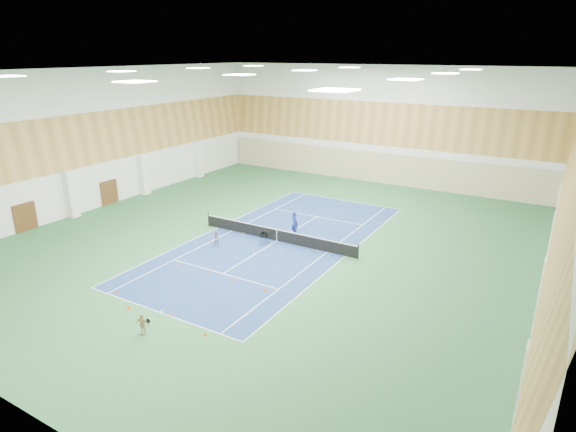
{
  "coord_description": "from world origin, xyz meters",
  "views": [
    {
      "loc": [
        17.46,
        -27.85,
        13.2
      ],
      "look_at": [
        0.78,
        0.3,
        2.0
      ],
      "focal_mm": 30.0,
      "sensor_mm": 36.0,
      "label": 1
    }
  ],
  "objects_px": {
    "coach": "(295,223)",
    "child_court": "(217,239)",
    "ball_cart": "(264,239)",
    "child_apron": "(142,324)",
    "tennis_net": "(277,234)"
  },
  "relations": [
    {
      "from": "ball_cart",
      "to": "coach",
      "type": "bearing_deg",
      "value": 63.34
    },
    {
      "from": "coach",
      "to": "child_court",
      "type": "relative_size",
      "value": 1.55
    },
    {
      "from": "tennis_net",
      "to": "coach",
      "type": "xyz_separation_m",
      "value": [
        0.47,
        1.82,
        0.38
      ]
    },
    {
      "from": "coach",
      "to": "child_apron",
      "type": "bearing_deg",
      "value": 116.14
    },
    {
      "from": "child_court",
      "to": "ball_cart",
      "type": "bearing_deg",
      "value": 11.11
    },
    {
      "from": "tennis_net",
      "to": "child_court",
      "type": "height_order",
      "value": "child_court"
    },
    {
      "from": "tennis_net",
      "to": "child_court",
      "type": "bearing_deg",
      "value": -134.99
    },
    {
      "from": "child_court",
      "to": "child_apron",
      "type": "distance_m",
      "value": 11.4
    },
    {
      "from": "ball_cart",
      "to": "child_court",
      "type": "bearing_deg",
      "value": -149.28
    },
    {
      "from": "child_apron",
      "to": "ball_cart",
      "type": "bearing_deg",
      "value": 80.81
    },
    {
      "from": "child_court",
      "to": "ball_cart",
      "type": "relative_size",
      "value": 1.4
    },
    {
      "from": "coach",
      "to": "child_court",
      "type": "height_order",
      "value": "coach"
    },
    {
      "from": "coach",
      "to": "child_apron",
      "type": "xyz_separation_m",
      "value": [
        0.36,
        -15.63,
        -0.38
      ]
    },
    {
      "from": "ball_cart",
      "to": "child_apron",
      "type": "bearing_deg",
      "value": -92.58
    },
    {
      "from": "coach",
      "to": "child_apron",
      "type": "height_order",
      "value": "coach"
    }
  ]
}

